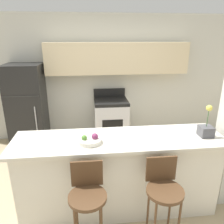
{
  "coord_description": "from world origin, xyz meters",
  "views": [
    {
      "loc": [
        -0.33,
        -2.28,
        2.12
      ],
      "look_at": [
        0.0,
        0.79,
        1.04
      ],
      "focal_mm": 35.0,
      "sensor_mm": 36.0,
      "label": 1
    }
  ],
  "objects_px": {
    "refrigerator": "(27,107)",
    "bar_stool_right": "(164,190)",
    "bar_stool_left": "(88,196)",
    "orchid_vase": "(206,129)",
    "fruit_bowl": "(90,140)",
    "stove_range": "(111,121)"
  },
  "relations": [
    {
      "from": "refrigerator",
      "to": "bar_stool_right",
      "type": "distance_m",
      "value": 3.11
    },
    {
      "from": "bar_stool_left",
      "to": "orchid_vase",
      "type": "xyz_separation_m",
      "value": [
        1.41,
        0.47,
        0.44
      ]
    },
    {
      "from": "bar_stool_right",
      "to": "fruit_bowl",
      "type": "height_order",
      "value": "fruit_bowl"
    },
    {
      "from": "refrigerator",
      "to": "stove_range",
      "type": "relative_size",
      "value": 1.53
    },
    {
      "from": "refrigerator",
      "to": "orchid_vase",
      "type": "distance_m",
      "value": 3.24
    },
    {
      "from": "fruit_bowl",
      "to": "refrigerator",
      "type": "bearing_deg",
      "value": 120.88
    },
    {
      "from": "refrigerator",
      "to": "bar_stool_left",
      "type": "relative_size",
      "value": 1.71
    },
    {
      "from": "bar_stool_right",
      "to": "orchid_vase",
      "type": "relative_size",
      "value": 2.49
    },
    {
      "from": "bar_stool_left",
      "to": "stove_range",
      "type": "bearing_deg",
      "value": 78.85
    },
    {
      "from": "stove_range",
      "to": "bar_stool_left",
      "type": "bearing_deg",
      "value": -101.15
    },
    {
      "from": "bar_stool_left",
      "to": "bar_stool_right",
      "type": "relative_size",
      "value": 1.0
    },
    {
      "from": "stove_range",
      "to": "bar_stool_right",
      "type": "height_order",
      "value": "stove_range"
    },
    {
      "from": "orchid_vase",
      "to": "fruit_bowl",
      "type": "relative_size",
      "value": 1.47
    },
    {
      "from": "fruit_bowl",
      "to": "bar_stool_right",
      "type": "bearing_deg",
      "value": -31.4
    },
    {
      "from": "bar_stool_left",
      "to": "fruit_bowl",
      "type": "height_order",
      "value": "fruit_bowl"
    },
    {
      "from": "orchid_vase",
      "to": "bar_stool_right",
      "type": "bearing_deg",
      "value": -143.73
    },
    {
      "from": "stove_range",
      "to": "bar_stool_left",
      "type": "distance_m",
      "value": 2.5
    },
    {
      "from": "orchid_vase",
      "to": "fruit_bowl",
      "type": "height_order",
      "value": "orchid_vase"
    },
    {
      "from": "refrigerator",
      "to": "fruit_bowl",
      "type": "relative_size",
      "value": 6.25
    },
    {
      "from": "refrigerator",
      "to": "bar_stool_left",
      "type": "height_order",
      "value": "refrigerator"
    },
    {
      "from": "bar_stool_right",
      "to": "fruit_bowl",
      "type": "bearing_deg",
      "value": 148.6
    },
    {
      "from": "stove_range",
      "to": "bar_stool_left",
      "type": "relative_size",
      "value": 1.12
    }
  ]
}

